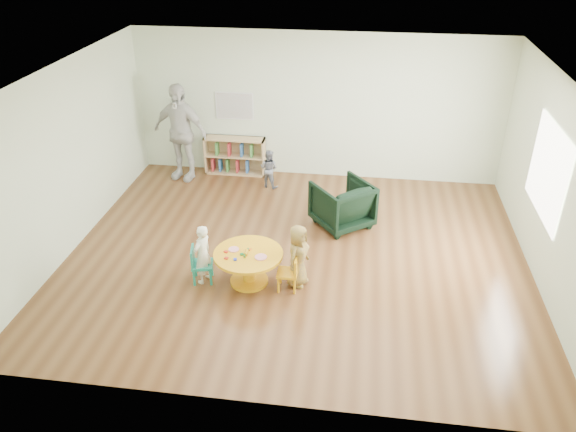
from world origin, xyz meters
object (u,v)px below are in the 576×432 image
Objects in this scene: activity_table at (248,262)px; kid_chair_left at (199,263)px; child_left at (203,254)px; toddler at (269,169)px; kid_chair_right at (290,272)px; adult_caretaker at (180,132)px; bookshelf at (235,156)px; armchair at (342,204)px; child_right at (298,256)px.

kid_chair_left reaches higher than activity_table.
toddler is (0.40, 3.18, -0.08)m from child_left.
kid_chair_right is 0.28× the size of adult_caretaker.
adult_caretaker is (-1.75, 0.19, 0.57)m from toddler.
bookshelf is at bearing -16.35° from toddler.
child_left is at bearing 7.49° from armchair.
bookshelf is (-1.03, 3.67, 0.03)m from activity_table.
child_left is at bearing 112.66° from child_right.
armchair is (2.25, -1.84, 0.03)m from bookshelf.
activity_table is 1.79× the size of kid_chair_left.
kid_chair_left is 1.31m from kid_chair_right.
toddler is 0.39× the size of adult_caretaker.
bookshelf is 2.90m from armchair.
child_right reaches higher than toddler.
kid_chair_left is 0.74× the size of toddler.
child_left reaches higher than toddler.
adult_caretaker is at bearing 57.07° from child_right.
bookshelf is at bearing -77.21° from armchair.
bookshelf is 1.28× the size of child_right.
child_right is at bearing 5.02° from activity_table.
child_right is at bearing -37.02° from adult_caretaker.
kid_chair_left is at bearing 88.64° from kid_chair_right.
kid_chair_left is at bearing -85.03° from bookshelf.
armchair is at bearing 56.26° from activity_table.
child_left reaches higher than armchair.
kid_chair_right is at bearing -7.27° from activity_table.
toddler is at bearing 34.48° from child_right.
child_left is at bearing -54.81° from adult_caretaker.
child_left is (-1.86, -1.89, 0.06)m from armchair.
adult_caretaker is (-2.68, 3.25, 0.48)m from child_right.
bookshelf is 1.18m from adult_caretaker.
armchair is at bearing 0.95° from child_right.
child_right is (1.34, 0.12, 0.02)m from child_left.
kid_chair_right is 2.00m from armchair.
toddler is (-0.24, 3.12, 0.03)m from activity_table.
adult_caretaker reaches higher than armchair.
bookshelf is at bearing -149.77° from child_left.
activity_table is 0.71m from child_right.
armchair is 0.92× the size of child_right.
adult_caretaker reaches higher than kid_chair_left.
kid_chair_left is 0.17m from child_left.
bookshelf reaches higher than toddler.
toddler is (-0.84, 3.20, 0.09)m from kid_chair_right.
child_left is 0.48× the size of adult_caretaker.
kid_chair_right is at bearing -39.14° from adult_caretaker.
kid_chair_right is 0.58× the size of child_left.
bookshelf is (-1.63, 3.75, 0.08)m from kid_chair_right.
toddler is (0.46, 3.18, 0.08)m from kid_chair_left.
kid_chair_right is 1.26m from child_left.
kid_chair_right is at bearing 164.35° from child_right.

